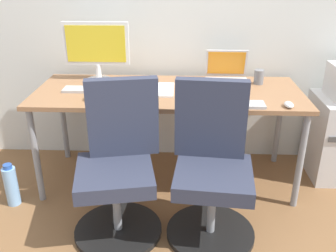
# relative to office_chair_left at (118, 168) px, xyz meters

# --- Properties ---
(ground_plane) EXTENTS (5.28, 5.28, 0.00)m
(ground_plane) POSITION_rel_office_chair_left_xyz_m (0.27, 0.57, -0.42)
(ground_plane) COLOR brown
(desk) EXTENTS (1.86, 0.72, 0.72)m
(desk) POSITION_rel_office_chair_left_xyz_m (0.27, 0.57, 0.24)
(desk) COLOR #996B47
(desk) RESTS_ON ground
(office_chair_left) EXTENTS (0.54, 0.54, 0.94)m
(office_chair_left) POSITION_rel_office_chair_left_xyz_m (0.00, 0.00, 0.00)
(office_chair_left) COLOR black
(office_chair_left) RESTS_ON ground
(office_chair_right) EXTENTS (0.54, 0.54, 0.94)m
(office_chair_right) POSITION_rel_office_chair_left_xyz_m (0.55, 0.00, 0.00)
(office_chair_right) COLOR black
(office_chair_right) RESTS_ON ground
(water_bottle_on_floor) EXTENTS (0.09, 0.09, 0.31)m
(water_bottle_on_floor) POSITION_rel_office_chair_left_xyz_m (-0.78, 0.20, -0.28)
(water_bottle_on_floor) COLOR #8CBFF2
(water_bottle_on_floor) RESTS_ON ground
(desktop_monitor) EXTENTS (0.48, 0.18, 0.43)m
(desktop_monitor) POSITION_rel_office_chair_left_xyz_m (-0.26, 0.79, 0.54)
(desktop_monitor) COLOR silver
(desktop_monitor) RESTS_ON desk
(open_laptop) EXTENTS (0.31, 0.27, 0.22)m
(open_laptop) POSITION_rel_office_chair_left_xyz_m (0.70, 0.80, 0.35)
(open_laptop) COLOR silver
(open_laptop) RESTS_ON desk
(keyboard_by_monitor) EXTENTS (0.34, 0.12, 0.02)m
(keyboard_by_monitor) POSITION_rel_office_chair_left_xyz_m (-0.29, 0.54, 0.30)
(keyboard_by_monitor) COLOR #B7B7B7
(keyboard_by_monitor) RESTS_ON desk
(keyboard_by_laptop) EXTENTS (0.34, 0.12, 0.02)m
(keyboard_by_laptop) POSITION_rel_office_chair_left_xyz_m (0.72, 0.29, 0.30)
(keyboard_by_laptop) COLOR #B7B7B7
(keyboard_by_laptop) RESTS_ON desk
(mouse_by_monitor) EXTENTS (0.06, 0.10, 0.03)m
(mouse_by_monitor) POSITION_rel_office_chair_left_xyz_m (-0.24, 0.37, 0.31)
(mouse_by_monitor) COLOR silver
(mouse_by_monitor) RESTS_ON desk
(mouse_by_laptop) EXTENTS (0.06, 0.10, 0.03)m
(mouse_by_laptop) POSITION_rel_office_chair_left_xyz_m (1.03, 0.28, 0.31)
(mouse_by_laptop) COLOR silver
(mouse_by_laptop) RESTS_ON desk
(coffee_mug) EXTENTS (0.08, 0.08, 0.09)m
(coffee_mug) POSITION_rel_office_chair_left_xyz_m (-0.05, 0.28, 0.34)
(coffee_mug) COLOR yellow
(coffee_mug) RESTS_ON desk
(pen_cup) EXTENTS (0.07, 0.07, 0.10)m
(pen_cup) POSITION_rel_office_chair_left_xyz_m (0.93, 0.75, 0.35)
(pen_cup) COLOR slate
(pen_cup) RESTS_ON desk
(paper_pile) EXTENTS (0.21, 0.30, 0.01)m
(paper_pile) POSITION_rel_office_chair_left_xyz_m (0.21, 0.57, 0.30)
(paper_pile) COLOR white
(paper_pile) RESTS_ON desk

